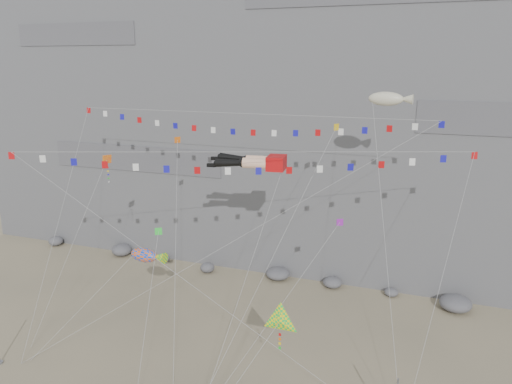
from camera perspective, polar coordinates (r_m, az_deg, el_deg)
ground at (r=41.34m, az=-5.04°, el=-19.10°), size 120.00×120.00×0.00m
cliff at (r=64.76m, az=6.96°, el=16.39°), size 80.00×28.00×50.00m
talus_boulders at (r=54.99m, az=2.53°, el=-9.32°), size 60.00×3.00×1.20m
legs_kite at (r=41.12m, az=-0.12°, el=3.44°), size 6.62×16.11×21.14m
flag_banner_upper at (r=45.08m, az=-1.55°, el=8.94°), size 33.51×16.01×27.33m
flag_banner_lower at (r=37.60m, az=-1.47°, el=4.57°), size 32.83×12.75×21.95m
harlequin_kite at (r=44.71m, az=-16.72°, el=3.49°), size 4.52×8.05×16.82m
fish_windsock at (r=43.13m, az=-12.69°, el=-7.06°), size 8.47×7.72×11.92m
delta_kite at (r=33.79m, az=2.73°, el=-14.56°), size 5.24×6.02×9.41m
blimp_windsock at (r=41.32m, az=14.62°, el=10.20°), size 5.61×13.33×23.90m
small_kite_a at (r=43.55m, az=-8.97°, el=5.45°), size 6.37×13.06×21.29m
small_kite_b at (r=38.78m, az=9.36°, el=-3.73°), size 7.35×11.56×16.82m
small_kite_c at (r=38.72m, az=-11.12°, el=-4.68°), size 2.93×8.70×13.32m
small_kite_d at (r=41.39m, az=8.92°, el=6.83°), size 6.48×15.84×24.02m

